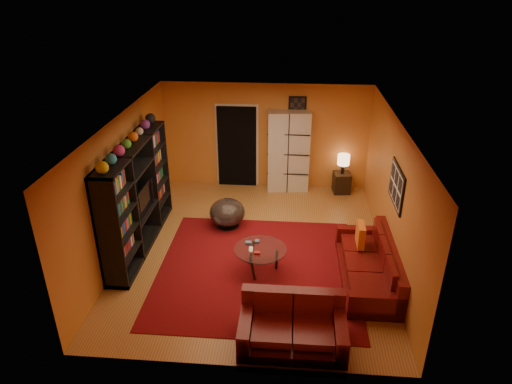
# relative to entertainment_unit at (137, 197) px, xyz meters

# --- Properties ---
(floor) EXTENTS (6.00, 6.00, 0.00)m
(floor) POSITION_rel_entertainment_unit_xyz_m (2.27, 0.00, -1.05)
(floor) COLOR #97632E
(floor) RESTS_ON ground
(ceiling) EXTENTS (6.00, 6.00, 0.00)m
(ceiling) POSITION_rel_entertainment_unit_xyz_m (2.27, 0.00, 1.55)
(ceiling) COLOR white
(ceiling) RESTS_ON wall_back
(wall_back) EXTENTS (6.00, 0.00, 6.00)m
(wall_back) POSITION_rel_entertainment_unit_xyz_m (2.27, 3.00, 0.25)
(wall_back) COLOR #C6712B
(wall_back) RESTS_ON floor
(wall_front) EXTENTS (6.00, 0.00, 6.00)m
(wall_front) POSITION_rel_entertainment_unit_xyz_m (2.27, -3.00, 0.25)
(wall_front) COLOR #C6712B
(wall_front) RESTS_ON floor
(wall_left) EXTENTS (0.00, 6.00, 6.00)m
(wall_left) POSITION_rel_entertainment_unit_xyz_m (-0.23, 0.00, 0.25)
(wall_left) COLOR #C6712B
(wall_left) RESTS_ON floor
(wall_right) EXTENTS (0.00, 6.00, 6.00)m
(wall_right) POSITION_rel_entertainment_unit_xyz_m (4.78, 0.00, 0.25)
(wall_right) COLOR #C6712B
(wall_right) RESTS_ON floor
(rug) EXTENTS (3.60, 3.60, 0.01)m
(rug) POSITION_rel_entertainment_unit_xyz_m (2.38, -0.70, -1.04)
(rug) COLOR #570A0F
(rug) RESTS_ON floor
(doorway) EXTENTS (0.95, 0.10, 2.04)m
(doorway) POSITION_rel_entertainment_unit_xyz_m (1.57, 2.96, -0.03)
(doorway) COLOR black
(doorway) RESTS_ON floor
(wall_art_right) EXTENTS (0.03, 1.00, 0.70)m
(wall_art_right) POSITION_rel_entertainment_unit_xyz_m (4.75, -0.30, 0.55)
(wall_art_right) COLOR black
(wall_art_right) RESTS_ON wall_right
(wall_art_back) EXTENTS (0.42, 0.03, 0.52)m
(wall_art_back) POSITION_rel_entertainment_unit_xyz_m (3.02, 2.98, 1.00)
(wall_art_back) COLOR black
(wall_art_back) RESTS_ON wall_back
(entertainment_unit) EXTENTS (0.45, 3.00, 2.10)m
(entertainment_unit) POSITION_rel_entertainment_unit_xyz_m (0.00, 0.00, 0.00)
(entertainment_unit) COLOR black
(entertainment_unit) RESTS_ON floor
(tv) EXTENTS (0.93, 0.12, 0.54)m
(tv) POSITION_rel_entertainment_unit_xyz_m (0.05, 0.01, -0.06)
(tv) COLOR black
(tv) RESTS_ON entertainment_unit
(sofa) EXTENTS (0.92, 2.22, 0.85)m
(sofa) POSITION_rel_entertainment_unit_xyz_m (4.41, -0.83, -0.77)
(sofa) COLOR #530B0C
(sofa) RESTS_ON rug
(loveseat) EXTENTS (1.54, 0.93, 0.85)m
(loveseat) POSITION_rel_entertainment_unit_xyz_m (3.03, -2.42, -0.77)
(loveseat) COLOR #530B0C
(loveseat) RESTS_ON rug
(throw_pillow) EXTENTS (0.12, 0.42, 0.42)m
(throw_pillow) POSITION_rel_entertainment_unit_xyz_m (4.22, -0.36, -0.42)
(throw_pillow) COLOR orange
(throw_pillow) RESTS_ON sofa
(coffee_table) EXTENTS (0.95, 0.95, 0.47)m
(coffee_table) POSITION_rel_entertainment_unit_xyz_m (2.43, -0.75, -0.62)
(coffee_table) COLOR silver
(coffee_table) RESTS_ON floor
(storage_cabinet) EXTENTS (1.03, 0.53, 2.00)m
(storage_cabinet) POSITION_rel_entertainment_unit_xyz_m (2.85, 2.80, -0.05)
(storage_cabinet) COLOR beige
(storage_cabinet) RESTS_ON floor
(bowl_chair) EXTENTS (0.76, 0.76, 0.61)m
(bowl_chair) POSITION_rel_entertainment_unit_xyz_m (1.61, 0.83, -0.72)
(bowl_chair) COLOR black
(bowl_chair) RESTS_ON floor
(side_table) EXTENTS (0.44, 0.44, 0.50)m
(side_table) POSITION_rel_entertainment_unit_xyz_m (4.18, 2.72, -0.80)
(side_table) COLOR black
(side_table) RESTS_ON floor
(table_lamp) EXTENTS (0.29, 0.29, 0.48)m
(table_lamp) POSITION_rel_entertainment_unit_xyz_m (4.18, 2.72, -0.21)
(table_lamp) COLOR black
(table_lamp) RESTS_ON side_table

